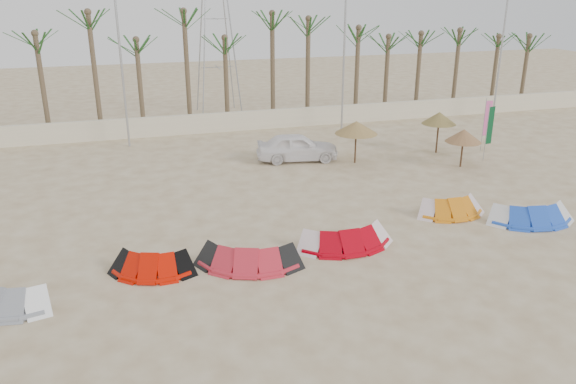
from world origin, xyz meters
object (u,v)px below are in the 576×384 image
object	(u,v)px
kite_red_right	(343,234)
parasol_right	(439,118)
kite_red_left	(151,260)
kite_grey	(3,292)
car	(297,147)
kite_red_mid	(246,252)
kite_blue	(527,211)
parasol_mid	(464,136)
kite_orange	(448,204)
parasol_left	(356,128)

from	to	relation	value
kite_red_right	parasol_right	size ratio (longest dim) A/B	1.49
kite_red_left	kite_red_right	world-z (taller)	same
kite_grey	car	distance (m)	17.87
kite_red_mid	kite_red_right	size ratio (longest dim) A/B	1.10
kite_blue	car	world-z (taller)	car
kite_grey	parasol_right	bearing A→B (deg)	27.04
kite_blue	parasol_mid	distance (m)	7.57
kite_grey	kite_red_right	distance (m)	11.70
kite_red_left	parasol_right	world-z (taller)	parasol_right
kite_red_left	parasol_mid	xyz separation A→B (m)	(16.96, 7.34, 1.33)
kite_blue	parasol_mid	xyz separation A→B (m)	(1.54, 7.29, 1.32)
kite_red_mid	kite_orange	distance (m)	9.60
kite_blue	car	bearing A→B (deg)	121.11
kite_grey	parasol_right	xyz separation A→B (m)	(21.65, 11.05, 1.66)
kite_red_right	kite_blue	bearing A→B (deg)	-0.29
kite_red_mid	parasol_left	world-z (taller)	parasol_left
kite_red_mid	parasol_mid	world-z (taller)	parasol_mid
parasol_right	kite_red_mid	bearing A→B (deg)	-142.72
kite_grey	car	size ratio (longest dim) A/B	0.81
kite_blue	parasol_right	world-z (taller)	parasol_right
parasol_left	kite_orange	bearing A→B (deg)	-83.28
parasol_left	car	xyz separation A→B (m)	(-2.94, 1.37, -1.24)
kite_red_right	car	size ratio (longest dim) A/B	0.80
kite_grey	kite_blue	distance (m)	19.96
parasol_left	kite_blue	bearing A→B (deg)	-69.04
kite_red_right	car	distance (m)	11.08
parasol_mid	car	xyz separation A→B (m)	(-8.17, 3.70, -0.97)
kite_grey	parasol_right	world-z (taller)	parasol_right
kite_red_left	kite_red_mid	xyz separation A→B (m)	(3.29, -0.37, 0.01)
kite_red_right	kite_grey	bearing A→B (deg)	-175.19
parasol_mid	kite_orange	bearing A→B (deg)	-127.05
kite_orange	kite_blue	world-z (taller)	same
kite_red_left	kite_red_mid	distance (m)	3.31
kite_grey	kite_red_left	size ratio (longest dim) A/B	1.13
kite_orange	kite_grey	bearing A→B (deg)	-171.56
parasol_mid	car	bearing A→B (deg)	155.64
kite_red_left	kite_red_mid	size ratio (longest dim) A/B	0.81
kite_orange	kite_red_right	bearing A→B (deg)	-164.15
kite_red_mid	kite_red_right	bearing A→B (deg)	6.87
kite_grey	car	bearing A→B (deg)	41.88
kite_grey	kite_blue	size ratio (longest dim) A/B	0.98
kite_red_left	car	world-z (taller)	car
car	parasol_right	bearing A→B (deg)	-86.40
kite_grey	kite_red_left	xyz separation A→B (m)	(4.52, 0.89, -0.00)
kite_grey	parasol_left	xyz separation A→B (m)	(16.25, 10.56, 1.59)
kite_red_mid	kite_blue	xyz separation A→B (m)	(12.13, 0.42, -0.00)
kite_red_right	parasol_mid	size ratio (longest dim) A/B	1.73
kite_red_right	kite_blue	xyz separation A→B (m)	(8.28, -0.04, -0.00)
kite_orange	parasol_right	xyz separation A→B (m)	(4.45, 8.50, 1.66)
car	parasol_mid	bearing A→B (deg)	-104.74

